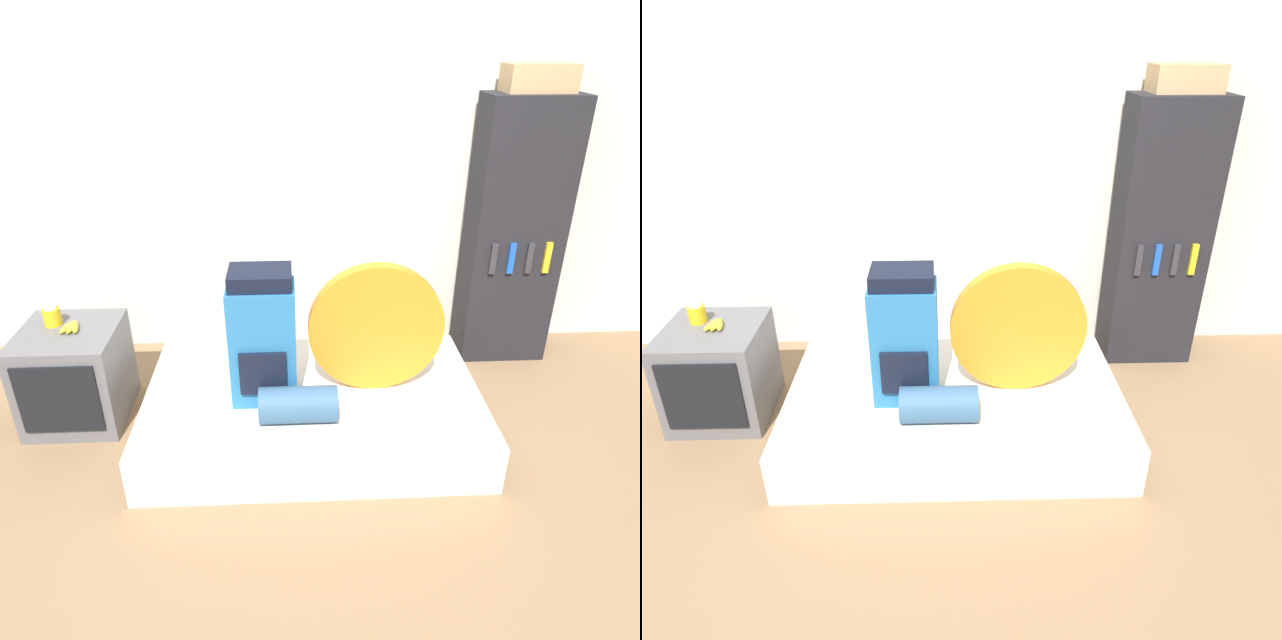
{
  "view_description": "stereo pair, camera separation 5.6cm",
  "coord_description": "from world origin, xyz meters",
  "views": [
    {
      "loc": [
        -0.06,
        -2.14,
        2.18
      ],
      "look_at": [
        0.08,
        0.61,
        0.74
      ],
      "focal_mm": 32.0,
      "sensor_mm": 36.0,
      "label": 1
    },
    {
      "loc": [
        -0.01,
        -2.14,
        2.18
      ],
      "look_at": [
        0.08,
        0.61,
        0.74
      ],
      "focal_mm": 32.0,
      "sensor_mm": 36.0,
      "label": 2
    }
  ],
  "objects": [
    {
      "name": "canister",
      "position": [
        -1.48,
        0.91,
        0.65
      ],
      "size": [
        0.1,
        0.1,
        0.12
      ],
      "color": "gold",
      "rests_on": "television"
    },
    {
      "name": "ground_plane",
      "position": [
        0.0,
        0.0,
        0.0
      ],
      "size": [
        16.0,
        16.0,
        0.0
      ],
      "primitive_type": "plane",
      "color": "#846647"
    },
    {
      "name": "sleeping_roll",
      "position": [
        -0.05,
        0.32,
        0.39
      ],
      "size": [
        0.41,
        0.2,
        0.2
      ],
      "color": "#33567A",
      "rests_on": "bed"
    },
    {
      "name": "television",
      "position": [
        -1.39,
        0.83,
        0.3
      ],
      "size": [
        0.56,
        0.58,
        0.6
      ],
      "color": "#5B5B60",
      "rests_on": "ground_plane"
    },
    {
      "name": "cardboard_box",
      "position": [
        1.45,
        1.52,
        1.89
      ],
      "size": [
        0.41,
        0.24,
        0.16
      ],
      "color": "tan",
      "rests_on": "bookshelf"
    },
    {
      "name": "bookshelf",
      "position": [
        1.44,
        1.48,
        0.9
      ],
      "size": [
        0.6,
        0.35,
        1.81
      ],
      "color": "black",
      "rests_on": "ground_plane"
    },
    {
      "name": "wall_back",
      "position": [
        0.0,
        1.74,
        1.3
      ],
      "size": [
        8.0,
        0.05,
        2.6
      ],
      "color": "silver",
      "rests_on": "ground_plane"
    },
    {
      "name": "banana_bunch",
      "position": [
        -1.36,
        0.84,
        0.61
      ],
      "size": [
        0.12,
        0.15,
        0.04
      ],
      "color": "yellow",
      "rests_on": "television"
    },
    {
      "name": "bed",
      "position": [
        0.04,
        0.61,
        0.15
      ],
      "size": [
        1.92,
        1.18,
        0.29
      ],
      "color": "silver",
      "rests_on": "ground_plane"
    },
    {
      "name": "tent_bag",
      "position": [
        0.39,
        0.63,
        0.67
      ],
      "size": [
        0.76,
        0.08,
        0.76
      ],
      "color": "orange",
      "rests_on": "bed"
    },
    {
      "name": "backpack",
      "position": [
        -0.23,
        0.57,
        0.66
      ],
      "size": [
        0.36,
        0.3,
        0.76
      ],
      "color": "#23669E",
      "rests_on": "bed"
    }
  ]
}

